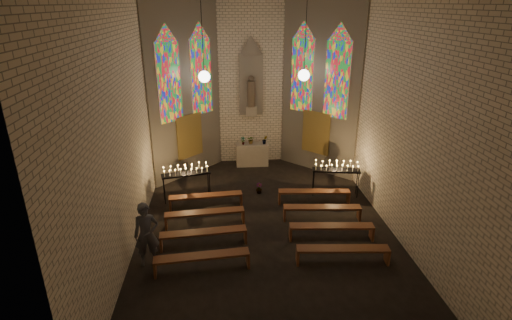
# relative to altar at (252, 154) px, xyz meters

# --- Properties ---
(floor) EXTENTS (12.00, 12.00, 0.00)m
(floor) POSITION_rel_altar_xyz_m (0.00, -5.45, -0.50)
(floor) COLOR black
(floor) RESTS_ON ground
(room) EXTENTS (8.22, 12.43, 7.00)m
(room) POSITION_rel_altar_xyz_m (-0.00, -2.08, 3.22)
(room) COLOR beige
(room) RESTS_ON ground
(altar) EXTENTS (1.40, 0.60, 1.00)m
(altar) POSITION_rel_altar_xyz_m (0.00, 0.00, 0.00)
(altar) COLOR #B2A491
(altar) RESTS_ON ground
(flower_vase_left) EXTENTS (0.22, 0.17, 0.36)m
(flower_vase_left) POSITION_rel_altar_xyz_m (-0.41, -0.09, 0.68)
(flower_vase_left) COLOR #4C723F
(flower_vase_left) RESTS_ON altar
(flower_vase_center) EXTENTS (0.37, 0.34, 0.35)m
(flower_vase_center) POSITION_rel_altar_xyz_m (-0.04, 0.02, 0.67)
(flower_vase_center) COLOR #4C723F
(flower_vase_center) RESTS_ON altar
(flower_vase_right) EXTENTS (0.23, 0.20, 0.39)m
(flower_vase_right) POSITION_rel_altar_xyz_m (0.55, -0.10, 0.70)
(flower_vase_right) COLOR #4C723F
(flower_vase_right) RESTS_ON altar
(aisle_flower_pot) EXTENTS (0.27, 0.27, 0.41)m
(aisle_flower_pot) POSITION_rel_altar_xyz_m (0.04, -2.88, -0.30)
(aisle_flower_pot) COLOR #4C723F
(aisle_flower_pot) RESTS_ON ground
(votive_stand_left) EXTENTS (1.80, 0.78, 1.29)m
(votive_stand_left) POSITION_rel_altar_xyz_m (-2.66, -3.11, 0.61)
(votive_stand_left) COLOR black
(votive_stand_left) RESTS_ON ground
(votive_stand_right) EXTENTS (1.80, 0.71, 1.28)m
(votive_stand_right) POSITION_rel_altar_xyz_m (2.88, -3.25, 0.60)
(votive_stand_right) COLOR black
(votive_stand_right) RESTS_ON ground
(pew_left_0) EXTENTS (2.59, 0.57, 0.49)m
(pew_left_0) POSITION_rel_altar_xyz_m (-1.94, -3.84, -0.10)
(pew_left_0) COLOR brown
(pew_left_0) RESTS_ON ground
(pew_right_0) EXTENTS (2.59, 0.57, 0.49)m
(pew_right_0) POSITION_rel_altar_xyz_m (1.94, -3.84, -0.10)
(pew_right_0) COLOR brown
(pew_right_0) RESTS_ON ground
(pew_left_1) EXTENTS (2.59, 0.57, 0.49)m
(pew_left_1) POSITION_rel_altar_xyz_m (-1.94, -5.04, -0.10)
(pew_left_1) COLOR brown
(pew_left_1) RESTS_ON ground
(pew_right_1) EXTENTS (2.59, 0.57, 0.49)m
(pew_right_1) POSITION_rel_altar_xyz_m (1.94, -5.04, -0.10)
(pew_right_1) COLOR brown
(pew_right_1) RESTS_ON ground
(pew_left_2) EXTENTS (2.59, 0.57, 0.49)m
(pew_left_2) POSITION_rel_altar_xyz_m (-1.94, -6.24, -0.10)
(pew_left_2) COLOR brown
(pew_left_2) RESTS_ON ground
(pew_right_2) EXTENTS (2.59, 0.57, 0.49)m
(pew_right_2) POSITION_rel_altar_xyz_m (1.94, -6.24, -0.10)
(pew_right_2) COLOR brown
(pew_right_2) RESTS_ON ground
(pew_left_3) EXTENTS (2.59, 0.57, 0.49)m
(pew_left_3) POSITION_rel_altar_xyz_m (-1.94, -7.44, -0.10)
(pew_left_3) COLOR brown
(pew_left_3) RESTS_ON ground
(pew_right_3) EXTENTS (2.59, 0.57, 0.49)m
(pew_right_3) POSITION_rel_altar_xyz_m (1.94, -7.44, -0.10)
(pew_right_3) COLOR brown
(pew_right_3) RESTS_ON ground
(visitor) EXTENTS (0.75, 0.56, 1.86)m
(visitor) POSITION_rel_altar_xyz_m (-3.43, -6.98, 0.43)
(visitor) COLOR #494952
(visitor) RESTS_ON ground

